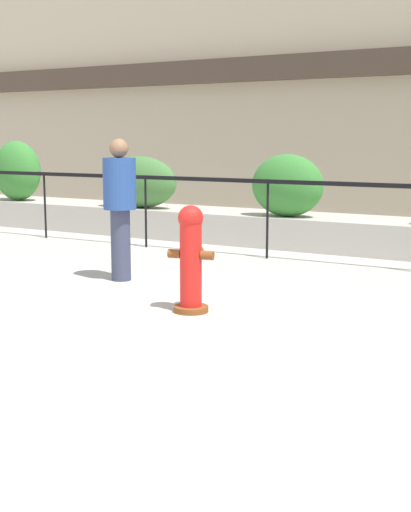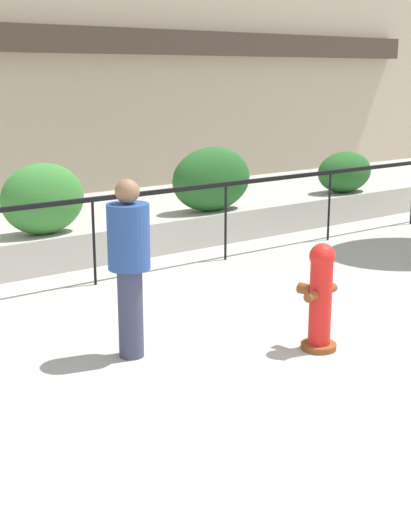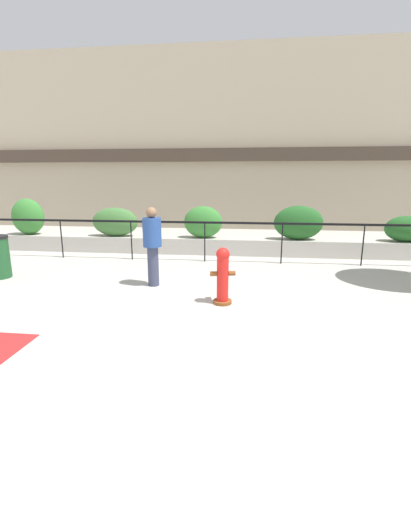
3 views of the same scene
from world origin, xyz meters
The scene contains 9 objects.
ground_plane centered at (0.00, 0.00, 0.00)m, with size 120.00×120.00×0.00m, color #B2ADA3.
building_facade centered at (0.00, 11.98, 3.99)m, with size 30.00×1.36×8.00m.
planter_wall_low centered at (0.00, 6.00, 0.25)m, with size 18.00×0.70×0.50m, color #B7B2A8.
fence_railing_segment centered at (0.00, 4.90, 1.02)m, with size 15.00×0.05×1.15m.
hedge_bush_0 centered at (-6.02, 6.00, 1.09)m, with size 1.09×0.70×1.18m, color #387F33.
hedge_bush_1 centered at (-3.03, 6.00, 0.96)m, with size 1.50×0.64×0.92m, color #427538.
hedge_bush_2 centered at (-0.18, 6.00, 0.99)m, with size 1.20×0.66×0.99m, color #387F33.
fire_hydrant centered at (0.73, 1.59, 0.55)m, with size 0.48×0.47×1.08m.
pedestrian centered at (-0.86, 2.54, 0.99)m, with size 0.54×0.54×1.73m.
Camera 1 is at (4.39, -4.39, 1.74)m, focal length 50.00 mm.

